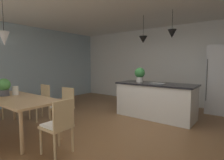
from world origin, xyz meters
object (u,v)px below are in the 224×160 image
Objects in this scene: dining_table at (16,101)px; potted_plant_on_island at (140,74)px; kitchen_island at (155,100)px; chair_far_left at (41,101)px; chair_far_right at (64,106)px; chair_kitchen_end at (59,124)px; refrigerator at (222,80)px; vase_on_dining_table at (15,91)px; potted_plant_on_table at (4,86)px.

potted_plant_on_island reaches higher than dining_table.
kitchen_island is 0.82m from potted_plant_on_island.
chair_far_left is at bearing -139.15° from kitchen_island.
potted_plant_on_island is (0.83, 1.94, 0.65)m from chair_far_right.
chair_kitchen_end is 0.45× the size of refrigerator.
vase_on_dining_table reaches higher than chair_far_right.
kitchen_island is 3.57m from potted_plant_on_table.
vase_on_dining_table is (-3.40, -4.07, -0.13)m from refrigerator.
dining_table is 0.95m from chair_far_right.
dining_table is at bearing -126.38° from refrigerator.
potted_plant_on_island reaches higher than chair_far_right.
dining_table is 5.22m from refrigerator.
kitchen_island reaches higher than chair_far_right.
dining_table is at bearing -59.95° from chair_far_left.
chair_far_left is 0.99m from potted_plant_on_table.
chair_far_right is (-0.94, 0.80, 0.00)m from chair_kitchen_end.
vase_on_dining_table is at bearing 157.20° from dining_table.
chair_far_left is 4.94m from refrigerator.
potted_plant_on_table is 0.23m from vase_on_dining_table.
chair_kitchen_end is at bearing -111.88° from refrigerator.
dining_table is at bearing -122.88° from kitchen_island.
refrigerator is at bearing 50.14° from vase_on_dining_table.
kitchen_island is (2.24, 1.94, -0.01)m from chair_far_left.
refrigerator is 5.49m from potted_plant_on_table.
dining_table is 1.42m from chair_kitchen_end.
potted_plant_on_table reaches higher than dining_table.
chair_far_right is 2.21m from potted_plant_on_island.
potted_plant_on_island is at bearing 59.27° from potted_plant_on_table.
chair_far_left is at bearing 120.05° from dining_table.
potted_plant_on_island is 3.28m from potted_plant_on_table.
chair_far_left is at bearing 180.00° from chair_far_right.
kitchen_island reaches higher than chair_far_left.
chair_far_left is 0.43× the size of kitchen_island.
dining_table is 1.04× the size of kitchen_island.
potted_plant_on_table is at bearing -109.53° from vase_on_dining_table.
potted_plant_on_island is 2.08× the size of vase_on_dining_table.
refrigerator is at bearing 68.12° from chair_kitchen_end.
chair_far_right is 1.30m from potted_plant_on_table.
kitchen_island is 1.04× the size of refrigerator.
chair_far_right is 0.45× the size of refrigerator.
refrigerator is (3.09, 4.19, 0.29)m from dining_table.
refrigerator is at bearing 50.90° from potted_plant_on_table.
potted_plant_on_table is at bearing -177.69° from chair_kitchen_end.
kitchen_island is at bearing 40.85° from chair_far_left.
refrigerator is (3.56, 3.39, 0.49)m from chair_far_left.
vase_on_dining_table is at bearing -76.59° from chair_far_left.
chair_far_left is 2.96m from kitchen_island.
chair_far_right is 2.16× the size of potted_plant_on_island.
chair_far_right is at bearing -113.27° from potted_plant_on_island.
dining_table is at bearing -119.92° from chair_far_right.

